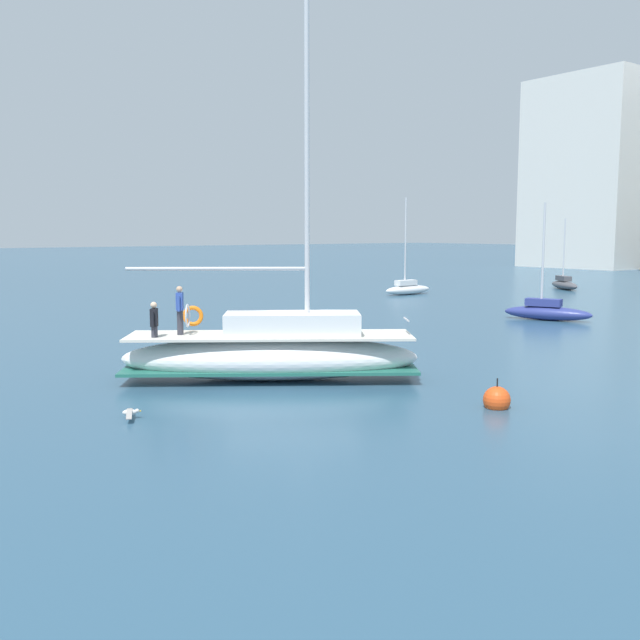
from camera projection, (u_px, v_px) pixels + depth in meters
ground_plane at (303, 370)px, 24.84m from camera, size 400.00×400.00×0.00m
main_sailboat at (273, 352)px, 23.17m from camera, size 7.41×9.27×12.21m
moored_sloop_near at (564, 284)px, 59.29m from camera, size 4.26×3.11×5.83m
moored_cutter_left at (547, 311)px, 38.73m from camera, size 4.73×2.82×6.32m
moored_cutter_right at (408, 288)px, 54.38m from camera, size 1.07×4.42×7.30m
seagull at (130, 412)px, 18.35m from camera, size 1.08×0.57×0.17m
mooring_buoy at (497, 400)px, 19.47m from camera, size 0.75×0.75×0.97m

